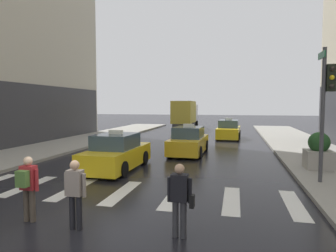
# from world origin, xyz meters

# --- Properties ---
(ground_plane) EXTENTS (160.00, 160.00, 0.00)m
(ground_plane) POSITION_xyz_m (0.00, 0.00, 0.00)
(ground_plane) COLOR black
(crosswalk_markings) EXTENTS (11.30, 2.80, 0.01)m
(crosswalk_markings) POSITION_xyz_m (-0.00, 3.00, 0.00)
(crosswalk_markings) COLOR silver
(crosswalk_markings) RESTS_ON ground
(traffic_light_pole) EXTENTS (0.44, 0.84, 4.80)m
(traffic_light_pole) POSITION_xyz_m (6.80, 5.35, 3.26)
(traffic_light_pole) COLOR #47474C
(traffic_light_pole) RESTS_ON curb_right
(taxi_lead) EXTENTS (1.98, 4.56, 1.80)m
(taxi_lead) POSITION_xyz_m (-1.55, 6.31, 0.72)
(taxi_lead) COLOR yellow
(taxi_lead) RESTS_ON ground
(taxi_second) EXTENTS (2.03, 4.59, 1.80)m
(taxi_second) POSITION_xyz_m (0.96, 11.30, 0.72)
(taxi_second) COLOR gold
(taxi_second) RESTS_ON ground
(taxi_third) EXTENTS (2.07, 4.61, 1.80)m
(taxi_third) POSITION_xyz_m (3.10, 19.89, 0.72)
(taxi_third) COLOR yellow
(taxi_third) RESTS_ON ground
(box_truck) EXTENTS (2.33, 7.56, 3.35)m
(box_truck) POSITION_xyz_m (-2.18, 28.70, 1.85)
(box_truck) COLOR #2D2D2D
(box_truck) RESTS_ON ground
(pedestrian_with_backpack) EXTENTS (0.55, 0.43, 1.65)m
(pedestrian_with_backpack) POSITION_xyz_m (-1.34, 0.12, 0.97)
(pedestrian_with_backpack) COLOR #473D33
(pedestrian_with_backpack) RESTS_ON ground
(pedestrian_with_handbag) EXTENTS (0.60, 0.24, 1.65)m
(pedestrian_with_handbag) POSITION_xyz_m (2.52, 0.10, 0.93)
(pedestrian_with_handbag) COLOR #333338
(pedestrian_with_handbag) RESTS_ON ground
(pedestrian_plain_coat) EXTENTS (0.55, 0.24, 1.65)m
(pedestrian_plain_coat) POSITION_xyz_m (0.05, -0.03, 0.94)
(pedestrian_plain_coat) COLOR black
(pedestrian_plain_coat) RESTS_ON ground
(planter_near_corner) EXTENTS (1.10, 1.10, 1.60)m
(planter_near_corner) POSITION_xyz_m (7.24, 7.77, 0.87)
(planter_near_corner) COLOR #A8A399
(planter_near_corner) RESTS_ON curb_right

